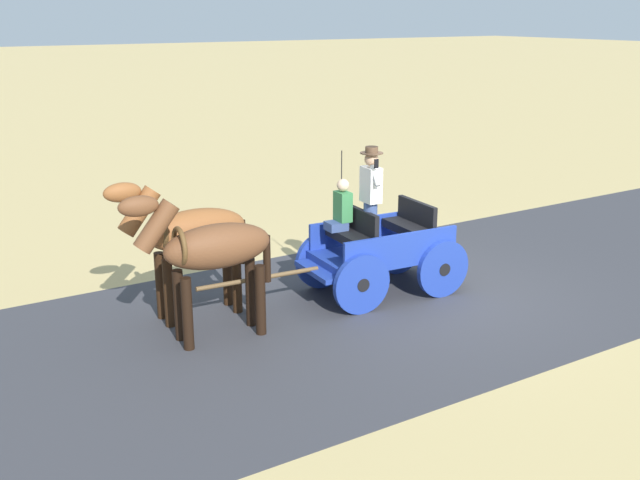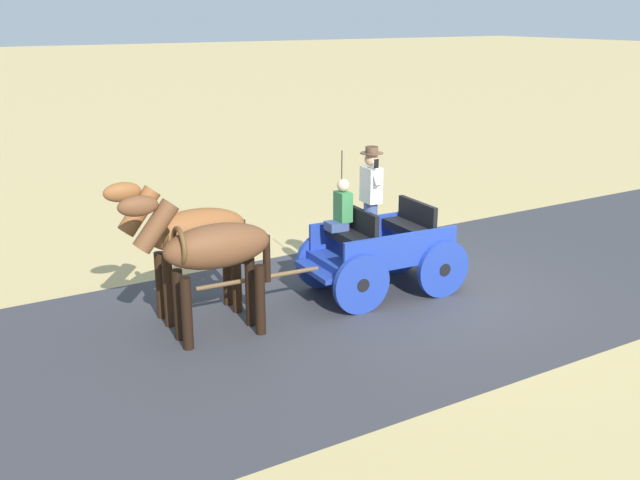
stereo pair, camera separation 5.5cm
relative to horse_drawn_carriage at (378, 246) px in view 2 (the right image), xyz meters
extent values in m
plane|color=tan|center=(-0.48, -0.87, -0.82)|extent=(200.00, 200.00, 0.00)
cube|color=#38383D|center=(-0.48, -0.87, -0.81)|extent=(6.00, 160.00, 0.01)
cube|color=#1E3899|center=(0.00, -0.08, -0.16)|extent=(1.35, 2.28, 0.12)
cube|color=#1E3899|center=(-0.57, -0.04, 0.12)|extent=(0.21, 2.09, 0.44)
cube|color=#1E3899|center=(0.57, -0.12, 0.12)|extent=(0.21, 2.09, 0.44)
cube|color=#1E3899|center=(0.08, 1.13, -0.26)|extent=(1.09, 0.32, 0.08)
cube|color=#1E3899|center=(-0.09, -1.28, -0.34)|extent=(0.73, 0.25, 0.06)
cube|color=black|center=(0.04, 0.52, 0.22)|extent=(1.04, 0.43, 0.14)
cube|color=black|center=(0.03, 0.34, 0.44)|extent=(1.02, 0.15, 0.44)
cube|color=black|center=(-0.04, -0.58, 0.22)|extent=(1.04, 0.43, 0.14)
cube|color=black|center=(-0.05, -0.76, 0.44)|extent=(1.02, 0.15, 0.44)
cylinder|color=#1E3899|center=(-0.60, 0.73, -0.34)|extent=(0.17, 0.96, 0.96)
cylinder|color=black|center=(-0.60, 0.73, -0.34)|extent=(0.13, 0.22, 0.21)
cylinder|color=#1E3899|center=(0.70, 0.64, -0.34)|extent=(0.17, 0.96, 0.96)
cylinder|color=black|center=(0.70, 0.64, -0.34)|extent=(0.13, 0.22, 0.21)
cylinder|color=#1E3899|center=(-0.71, -0.81, -0.34)|extent=(0.17, 0.96, 0.96)
cylinder|color=black|center=(-0.71, -0.81, -0.34)|extent=(0.13, 0.22, 0.21)
cylinder|color=#1E3899|center=(0.59, -0.90, -0.34)|extent=(0.17, 0.96, 0.96)
cylinder|color=black|center=(0.59, -0.90, -0.34)|extent=(0.13, 0.22, 0.21)
cylinder|color=brown|center=(0.15, 2.11, -0.21)|extent=(0.21, 2.00, 0.07)
cylinder|color=black|center=(0.34, 0.50, 0.92)|extent=(0.02, 0.02, 1.30)
cylinder|color=#384C7F|center=(-0.13, 0.26, 0.35)|extent=(0.22, 0.22, 0.90)
cube|color=silver|center=(-0.13, 0.26, 1.08)|extent=(0.35, 0.24, 0.56)
sphere|color=tan|center=(-0.13, 0.26, 1.48)|extent=(0.22, 0.22, 0.22)
cylinder|color=#473323|center=(-0.13, 0.26, 1.58)|extent=(0.36, 0.36, 0.01)
cylinder|color=#473323|center=(-0.13, 0.26, 1.63)|extent=(0.20, 0.20, 0.10)
cylinder|color=silver|center=(-0.31, 0.31, 1.26)|extent=(0.27, 0.10, 0.32)
cube|color=black|center=(-0.36, 0.33, 1.46)|extent=(0.02, 0.07, 0.14)
cube|color=#384C7F|center=(0.30, 0.62, 0.36)|extent=(0.30, 0.34, 0.14)
cube|color=#387F47|center=(0.29, 0.50, 0.67)|extent=(0.31, 0.22, 0.48)
sphere|color=beige|center=(0.29, 0.50, 1.02)|extent=(0.20, 0.20, 0.20)
ellipsoid|color=brown|center=(-0.24, 2.94, 0.55)|extent=(0.66, 1.59, 0.64)
cylinder|color=black|center=(-0.39, 3.50, -0.29)|extent=(0.15, 0.15, 1.05)
cylinder|color=black|center=(-0.03, 3.47, -0.29)|extent=(0.15, 0.15, 1.05)
cylinder|color=black|center=(-0.46, 2.41, -0.29)|extent=(0.15, 0.15, 1.05)
cylinder|color=black|center=(-0.10, 2.38, -0.29)|extent=(0.15, 0.15, 1.05)
cylinder|color=brown|center=(-0.19, 3.78, 0.95)|extent=(0.30, 0.66, 0.73)
ellipsoid|color=brown|center=(-0.17, 4.00, 1.26)|extent=(0.26, 0.55, 0.28)
cube|color=black|center=(-0.19, 3.76, 0.99)|extent=(0.09, 0.51, 0.56)
cylinder|color=black|center=(-0.29, 2.20, 0.25)|extent=(0.11, 0.11, 0.70)
torus|color=brown|center=(-0.21, 3.49, 0.63)|extent=(0.55, 0.11, 0.55)
ellipsoid|color=brown|center=(0.66, 2.88, 0.55)|extent=(0.60, 1.58, 0.64)
cylinder|color=black|center=(0.50, 3.43, -0.29)|extent=(0.15, 0.15, 1.05)
cylinder|color=black|center=(0.86, 3.42, -0.29)|extent=(0.15, 0.15, 1.05)
cylinder|color=black|center=(0.47, 2.34, -0.29)|extent=(0.15, 0.15, 1.05)
cylinder|color=black|center=(0.83, 2.33, -0.29)|extent=(0.15, 0.15, 1.05)
cylinder|color=brown|center=(0.69, 3.72, 0.95)|extent=(0.28, 0.66, 0.73)
ellipsoid|color=brown|center=(0.70, 3.94, 1.26)|extent=(0.24, 0.55, 0.28)
cube|color=black|center=(0.69, 3.70, 0.99)|extent=(0.07, 0.50, 0.56)
cylinder|color=black|center=(0.64, 2.14, 0.25)|extent=(0.11, 0.11, 0.70)
torus|color=brown|center=(0.68, 3.42, 0.63)|extent=(0.55, 0.09, 0.55)
camera|label=1|loc=(-9.37, 6.94, 3.67)|focal=41.83mm
camera|label=2|loc=(-9.40, 6.89, 3.67)|focal=41.83mm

